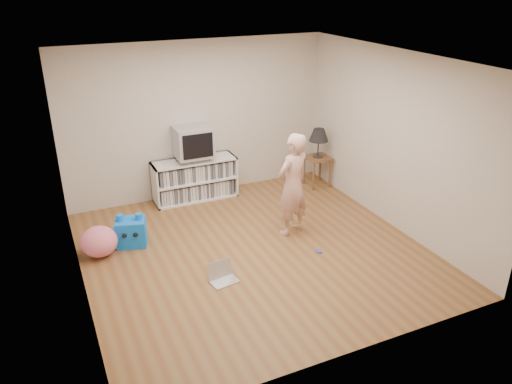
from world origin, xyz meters
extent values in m
plane|color=brown|center=(0.00, 0.00, 0.00)|extent=(4.50, 4.50, 0.00)
cube|color=beige|center=(0.00, 2.25, 1.30)|extent=(4.50, 0.02, 2.60)
cube|color=beige|center=(0.00, -2.25, 1.30)|extent=(4.50, 0.02, 2.60)
cube|color=beige|center=(-2.25, 0.00, 1.30)|extent=(0.02, 4.50, 2.60)
cube|color=beige|center=(2.25, 0.00, 1.30)|extent=(0.02, 4.50, 2.60)
cube|color=white|center=(0.00, 0.00, 2.60)|extent=(4.50, 4.50, 0.01)
cube|color=white|center=(-0.18, 2.23, 0.35)|extent=(1.40, 0.03, 0.70)
cube|color=white|center=(-0.86, 2.02, 0.35)|extent=(0.03, 0.45, 0.70)
cube|color=white|center=(0.51, 2.02, 0.35)|extent=(0.03, 0.45, 0.70)
cube|color=white|center=(-0.18, 2.02, 0.01)|extent=(1.40, 0.45, 0.03)
cube|color=white|center=(-0.18, 2.02, 0.35)|extent=(1.34, 0.45, 0.03)
cube|color=white|center=(-0.18, 2.02, 0.68)|extent=(1.40, 0.45, 0.03)
cube|color=silver|center=(-0.18, 2.02, 0.35)|extent=(1.26, 0.36, 0.64)
cube|color=gray|center=(-0.18, 2.02, 0.73)|extent=(0.45, 0.35, 0.07)
cube|color=#9D9DA2|center=(-0.18, 2.02, 1.02)|extent=(0.60, 0.52, 0.50)
cube|color=black|center=(-0.18, 1.75, 1.02)|extent=(0.50, 0.01, 0.40)
cylinder|color=brown|center=(1.82, 1.48, 0.26)|extent=(0.04, 0.04, 0.52)
cylinder|color=brown|center=(2.16, 1.48, 0.26)|extent=(0.04, 0.04, 0.52)
cylinder|color=brown|center=(1.82, 1.82, 0.26)|extent=(0.04, 0.04, 0.52)
cylinder|color=brown|center=(2.16, 1.82, 0.26)|extent=(0.04, 0.04, 0.52)
cube|color=brown|center=(1.99, 1.65, 0.54)|extent=(0.42, 0.42, 0.03)
cylinder|color=#333333|center=(1.99, 1.65, 0.56)|extent=(0.18, 0.18, 0.02)
cylinder|color=#333333|center=(1.99, 1.65, 0.74)|extent=(0.02, 0.02, 0.32)
imported|color=#D7A593|center=(0.74, 0.27, 0.77)|extent=(0.65, 0.53, 1.54)
cube|color=silver|center=(-0.65, -0.53, 0.01)|extent=(0.37, 0.28, 0.02)
cube|color=silver|center=(-0.67, -0.42, 0.12)|extent=(0.34, 0.12, 0.22)
cube|color=black|center=(-0.67, -0.42, 0.12)|extent=(0.30, 0.10, 0.18)
cube|color=#4151AE|center=(0.81, -0.40, 0.01)|extent=(0.09, 0.11, 0.02)
cube|color=#0B6FF1|center=(-1.50, 0.89, 0.20)|extent=(0.49, 0.43, 0.39)
cylinder|color=#0B6FF1|center=(-1.62, 0.92, 0.43)|extent=(0.10, 0.10, 0.09)
cylinder|color=#0B6FF1|center=(-1.37, 0.85, 0.43)|extent=(0.10, 0.10, 0.09)
sphere|color=black|center=(-1.62, 0.75, 0.24)|extent=(0.07, 0.07, 0.07)
sphere|color=black|center=(-1.47, 0.71, 0.24)|extent=(0.07, 0.07, 0.07)
ellipsoid|color=pink|center=(-1.95, 0.78, 0.21)|extent=(0.52, 0.52, 0.42)
camera|label=1|loc=(-2.46, -5.48, 3.57)|focal=35.00mm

